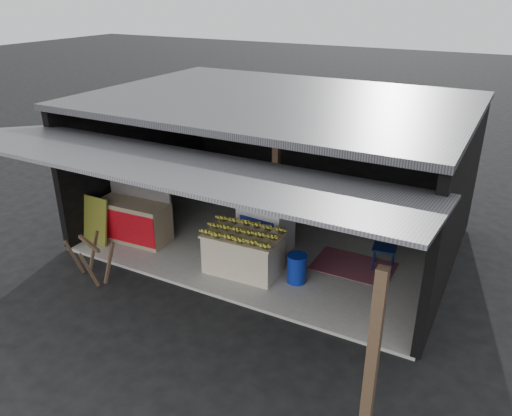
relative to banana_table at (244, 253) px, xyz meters
The scene contains 13 objects.
ground 1.04m from the banana_table, 97.95° to the right, with size 80.00×80.00×0.00m, color black.
concrete_slab 1.63m from the banana_table, 94.76° to the left, with size 7.00×5.00×0.06m, color gray.
shophouse 2.51m from the banana_table, 93.93° to the left, with size 7.40×7.29×3.02m.
banana_table is the anchor object (origin of this frame).
banana_pile 0.46m from the banana_table, 45.00° to the right, with size 1.29×0.77×0.15m, color gold, non-canonical shape.
white_crate 1.03m from the banana_table, 93.46° to the left, with size 1.05×0.75×1.11m.
neighbor_stall 2.65m from the banana_table, behind, with size 1.54×0.76×1.55m.
green_signboard 3.32m from the banana_table, behind, with size 0.66×0.04×0.99m, color black.
sawhorse 2.77m from the banana_table, 147.86° to the right, with size 0.86×0.86×0.76m.
water_barrel 1.04m from the banana_table, ahead, with size 0.35×0.35×0.51m, color navy.
plastic_chair 2.67m from the banana_table, 32.23° to the left, with size 0.47×0.47×0.89m.
magenta_rug 2.14m from the banana_table, 32.83° to the left, with size 1.50×1.00×0.01m, color maroon.
picture_frames 4.24m from the banana_table, 94.29° to the left, with size 1.62×0.04×0.46m.
Camera 1 is at (4.18, -6.08, 4.94)m, focal length 35.00 mm.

